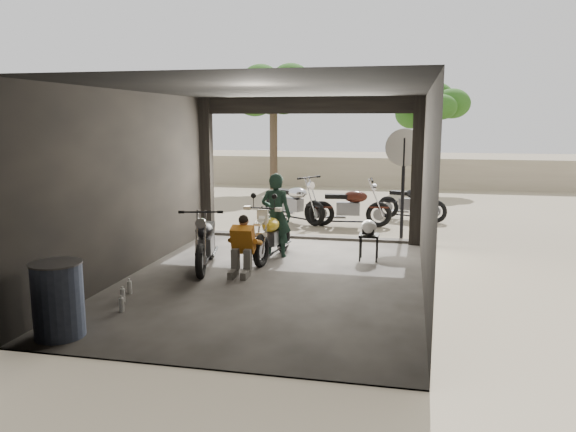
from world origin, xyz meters
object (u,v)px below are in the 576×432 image
at_px(main_bike, 273,231).
at_px(helmet, 369,227).
at_px(outside_bike_c, 412,199).
at_px(left_bike, 205,238).
at_px(outside_bike_b, 350,203).
at_px(rider, 276,216).
at_px(stool, 369,238).
at_px(oil_drum, 58,301).
at_px(outside_bike_a, 294,199).
at_px(sign_post, 404,165).
at_px(mechanic, 241,248).

bearing_deg(main_bike, helmet, 13.69).
bearing_deg(outside_bike_c, left_bike, 169.07).
height_order(left_bike, helmet, left_bike).
height_order(outside_bike_b, rider, rider).
bearing_deg(helmet, stool, 53.87).
xyz_separation_m(outside_bike_c, stool, (-0.81, -4.74, -0.13)).
relative_size(rider, stool, 3.20).
bearing_deg(helmet, outside_bike_b, 76.80).
xyz_separation_m(outside_bike_b, oil_drum, (-2.78, -8.21, -0.14)).
distance_m(main_bike, outside_bike_b, 3.91).
xyz_separation_m(outside_bike_b, helmet, (0.72, -3.50, 0.05)).
bearing_deg(main_bike, outside_bike_a, 102.07).
height_order(outside_bike_a, helmet, outside_bike_a).
relative_size(outside_bike_a, helmet, 5.87).
height_order(helmet, oil_drum, oil_drum).
bearing_deg(outside_bike_a, stool, -116.41).
bearing_deg(outside_bike_c, rider, 172.15).
bearing_deg(sign_post, oil_drum, -101.28).
height_order(mechanic, sign_post, sign_post).
height_order(outside_bike_c, helmet, outside_bike_c).
bearing_deg(helmet, left_bike, 177.40).
height_order(main_bike, oil_drum, main_bike).
height_order(outside_bike_a, outside_bike_b, outside_bike_a).
relative_size(mechanic, oil_drum, 1.07).
height_order(left_bike, oil_drum, left_bike).
bearing_deg(stool, outside_bike_c, 80.34).
bearing_deg(oil_drum, mechanic, 66.09).
distance_m(outside_bike_a, outside_bike_b, 1.56).
relative_size(helmet, oil_drum, 0.33).
distance_m(outside_bike_a, rider, 3.86).
distance_m(stool, sign_post, 2.55).
bearing_deg(left_bike, outside_bike_c, 45.12).
relative_size(rider, helmet, 5.26).
bearing_deg(oil_drum, main_bike, 69.62).
bearing_deg(outside_bike_b, mechanic, 158.71).
xyz_separation_m(outside_bike_a, stool, (2.26, -3.76, -0.18)).
distance_m(outside_bike_c, helmet, 4.85).
height_order(stool, sign_post, sign_post).
bearing_deg(stool, oil_drum, -126.45).
bearing_deg(oil_drum, outside_bike_c, 65.56).
relative_size(outside_bike_a, outside_bike_b, 1.03).
bearing_deg(stool, left_bike, -157.19).
xyz_separation_m(left_bike, stool, (2.88, 1.21, -0.13)).
relative_size(main_bike, rider, 1.01).
height_order(rider, stool, rider).
bearing_deg(oil_drum, outside_bike_b, 71.29).
bearing_deg(mechanic, sign_post, 52.34).
height_order(outside_bike_a, mechanic, outside_bike_a).
bearing_deg(left_bike, outside_bike_a, 69.73).
distance_m(outside_bike_c, stool, 4.81).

